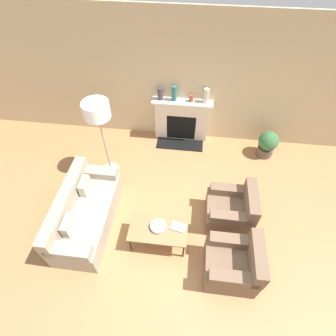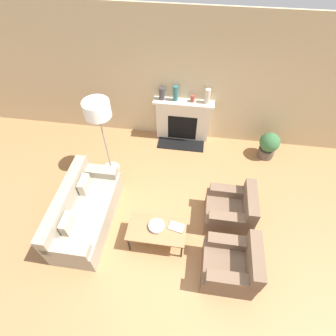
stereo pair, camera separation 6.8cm
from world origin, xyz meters
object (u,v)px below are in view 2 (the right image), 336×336
(armchair_near, at_px, (232,266))
(armchair_far, at_px, (231,211))
(mantel_vase_center_right, at_px, (193,98))
(mantel_vase_right, at_px, (207,96))
(coffee_table, at_px, (157,230))
(floor_lamp, at_px, (98,114))
(fireplace, at_px, (183,121))
(bowl, at_px, (157,226))
(potted_plant, at_px, (269,145))
(couch, at_px, (84,212))
(book, at_px, (176,227))
(mantel_vase_left, at_px, (162,94))
(mantel_vase_center_left, at_px, (176,93))

(armchair_near, distance_m, armchair_far, 1.00)
(mantel_vase_center_right, height_order, mantel_vase_right, mantel_vase_right)
(coffee_table, height_order, floor_lamp, floor_lamp)
(fireplace, distance_m, bowl, 2.77)
(coffee_table, distance_m, potted_plant, 3.24)
(mantel_vase_center_right, relative_size, potted_plant, 0.24)
(coffee_table, bearing_deg, armchair_far, 25.50)
(mantel_vase_center_right, bearing_deg, couch, -123.11)
(coffee_table, bearing_deg, fireplace, 87.04)
(book, relative_size, mantel_vase_right, 0.87)
(armchair_far, xyz_separation_m, mantel_vase_left, (-1.59, 2.22, 0.87))
(book, relative_size, mantel_vase_left, 1.03)
(floor_lamp, bearing_deg, couch, -92.86)
(fireplace, distance_m, mantel_vase_center_left, 0.74)
(mantel_vase_center_right, bearing_deg, bowl, -96.91)
(couch, bearing_deg, armchair_near, -103.08)
(book, height_order, mantel_vase_left, mantel_vase_left)
(armchair_near, xyz_separation_m, potted_plant, (0.87, 2.84, 0.02))
(armchair_near, relative_size, floor_lamp, 0.48)
(mantel_vase_left, distance_m, mantel_vase_right, 0.98)
(fireplace, height_order, mantel_vase_left, mantel_vase_left)
(bowl, bearing_deg, mantel_vase_left, 96.88)
(bowl, height_order, floor_lamp, floor_lamp)
(armchair_near, xyz_separation_m, floor_lamp, (-2.55, 1.96, 1.18))
(coffee_table, relative_size, floor_lamp, 0.56)
(mantel_vase_center_right, bearing_deg, armchair_far, -67.49)
(mantel_vase_right, bearing_deg, couch, -127.63)
(mantel_vase_center_left, xyz_separation_m, mantel_vase_center_right, (0.37, 0.00, -0.09))
(couch, height_order, armchair_near, armchair_near)
(bowl, bearing_deg, armchair_near, -19.01)
(mantel_vase_center_right, bearing_deg, armchair_near, -74.03)
(fireplace, distance_m, mantel_vase_center_right, 0.65)
(bowl, bearing_deg, couch, 172.66)
(couch, height_order, bowl, couch)
(armchair_far, bearing_deg, potted_plant, 154.82)
(fireplace, bearing_deg, mantel_vase_left, 178.22)
(mantel_vase_center_left, xyz_separation_m, mantel_vase_right, (0.68, 0.00, -0.01))
(coffee_table, height_order, mantel_vase_center_right, mantel_vase_center_right)
(mantel_vase_right, xyz_separation_m, potted_plant, (1.48, -0.37, -0.88))
(armchair_near, distance_m, mantel_vase_center_right, 3.44)
(mantel_vase_left, xyz_separation_m, mantel_vase_center_right, (0.67, 0.00, -0.06))
(couch, relative_size, armchair_near, 2.12)
(armchair_near, relative_size, potted_plant, 1.32)
(fireplace, height_order, floor_lamp, floor_lamp)
(mantel_vase_center_right, bearing_deg, coffee_table, -96.71)
(armchair_near, bearing_deg, armchair_far, 180.00)
(book, xyz_separation_m, potted_plant, (1.80, 2.37, -0.11))
(couch, distance_m, book, 1.70)
(couch, distance_m, armchair_far, 2.65)
(coffee_table, bearing_deg, bowl, 99.56)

